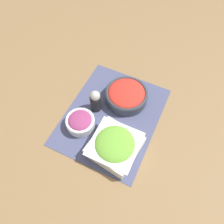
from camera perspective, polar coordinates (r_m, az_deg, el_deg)
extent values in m
plane|color=olive|center=(0.94, 0.00, -1.07)|extent=(3.00, 3.00, 0.00)
cube|color=#474C70|center=(0.94, 0.00, -1.01)|extent=(0.47, 0.38, 0.00)
cylinder|color=#333842|center=(0.96, 3.73, 4.19)|extent=(0.19, 0.19, 0.05)
torus|color=#333842|center=(0.94, 3.81, 5.00)|extent=(0.18, 0.18, 0.01)
ellipsoid|color=red|center=(0.94, 3.81, 5.00)|extent=(0.16, 0.16, 0.04)
cube|color=white|center=(0.84, 0.73, -9.04)|extent=(0.19, 0.19, 0.05)
cube|color=white|center=(0.82, 0.76, -8.29)|extent=(0.18, 0.18, 0.00)
ellipsoid|color=#6BAD38|center=(0.82, 0.75, -8.34)|extent=(0.15, 0.15, 0.05)
cylinder|color=silver|center=(0.90, -8.22, -2.74)|extent=(0.12, 0.12, 0.04)
torus|color=silver|center=(0.88, -8.39, -2.10)|extent=(0.12, 0.12, 0.01)
ellipsoid|color=#93386B|center=(0.88, -8.39, -2.10)|extent=(0.10, 0.10, 0.03)
cylinder|color=black|center=(0.92, -4.25, 2.45)|extent=(0.05, 0.05, 0.08)
sphere|color=#B2B2B7|center=(0.88, -4.46, 4.24)|extent=(0.04, 0.04, 0.04)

